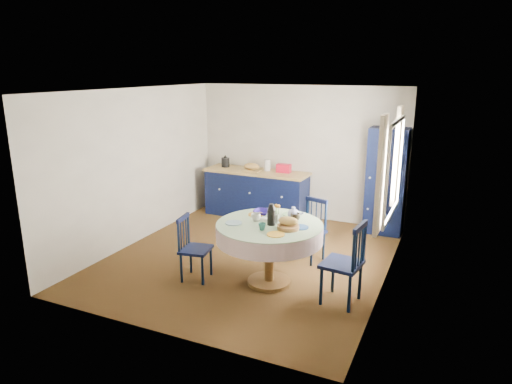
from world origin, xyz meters
TOP-DOWN VIEW (x-y plane):
  - floor at (0.00, 0.00)m, footprint 4.50×4.50m
  - ceiling at (0.00, 0.00)m, footprint 4.50×4.50m
  - wall_back at (0.00, 2.25)m, footprint 4.00×0.02m
  - wall_left at (-2.00, 0.00)m, footprint 0.02×4.50m
  - wall_right at (2.00, 0.00)m, footprint 0.02×4.50m
  - window at (1.95, 0.30)m, footprint 0.10×1.74m
  - kitchen_counter at (-0.74, 1.90)m, footprint 2.03×0.66m
  - pantry_cabinet at (1.66, 2.00)m, footprint 0.64×0.48m
  - dining_table at (0.61, -0.66)m, footprint 1.39×1.39m
  - chair_left at (-0.39, -0.95)m, footprint 0.44×0.45m
  - chair_far at (0.85, 0.34)m, footprint 0.51×0.50m
  - chair_right at (1.64, -0.77)m, footprint 0.50×0.52m
  - mug_a at (0.40, -0.64)m, footprint 0.13×0.13m
  - mug_b at (0.61, -0.93)m, footprint 0.10×0.10m
  - mug_c at (0.86, -0.41)m, footprint 0.13×0.13m
  - mug_d at (0.48, -0.25)m, footprint 0.09×0.09m
  - cobalt_bowl at (0.36, -0.34)m, footprint 0.24×0.24m

SIDE VIEW (x-z plane):
  - floor at x=0.00m, z-range 0.00..0.00m
  - chair_left at x=-0.39m, z-range 0.01..0.89m
  - kitchen_counter at x=-0.74m, z-range -0.11..1.04m
  - chair_far at x=0.85m, z-range 0.01..0.93m
  - chair_right at x=1.64m, z-range 0.01..1.05m
  - dining_table at x=0.61m, z-range 0.15..1.28m
  - cobalt_bowl at x=0.36m, z-range 0.84..0.90m
  - mug_d at x=0.48m, z-range 0.84..0.93m
  - mug_b at x=0.61m, z-range 0.84..0.93m
  - mug_c at x=0.86m, z-range 0.84..0.94m
  - mug_a at x=0.40m, z-range 0.84..0.94m
  - pantry_cabinet at x=1.66m, z-range 0.00..1.83m
  - wall_back at x=0.00m, z-range 0.00..2.50m
  - wall_left at x=-2.00m, z-range 0.00..2.50m
  - wall_right at x=2.00m, z-range 0.00..2.50m
  - window at x=1.95m, z-range 0.80..2.25m
  - ceiling at x=0.00m, z-range 2.50..2.50m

